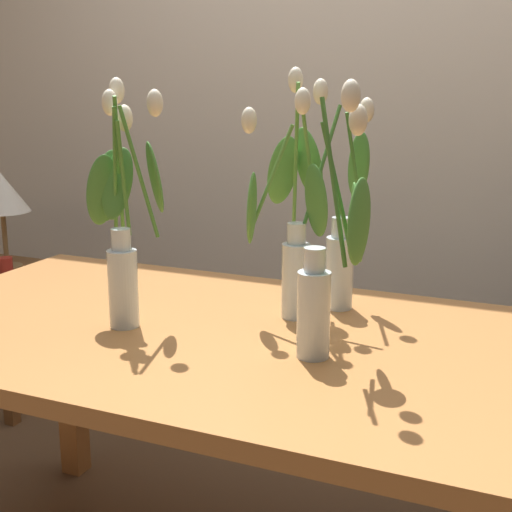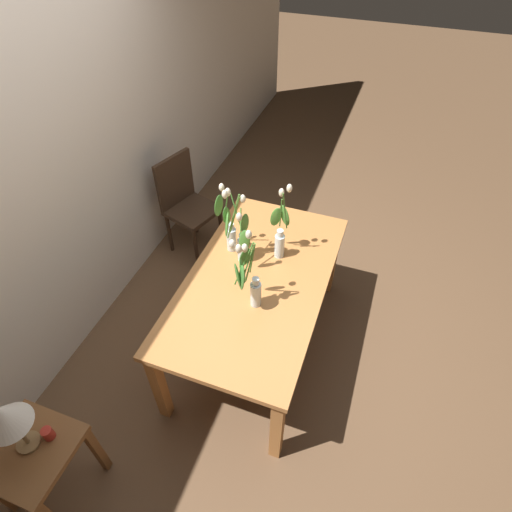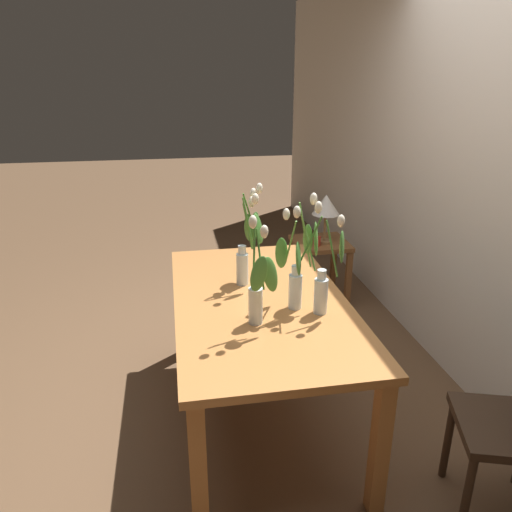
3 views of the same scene
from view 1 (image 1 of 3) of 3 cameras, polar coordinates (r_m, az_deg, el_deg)
room_wall_rear at (r=2.81m, az=9.43°, el=14.81°), size 9.00×0.10×2.70m
dining_table at (r=1.67m, az=-3.11°, el=-8.83°), size 1.60×0.90×0.74m
tulip_vase_0 at (r=1.66m, az=-10.62°, el=2.37°), size 0.21×0.16×0.56m
tulip_vase_1 at (r=1.75m, az=6.64°, el=1.49°), size 0.14×0.26×0.54m
tulip_vase_2 at (r=1.69m, az=2.79°, el=2.20°), size 0.17×0.21×0.58m
tulip_vase_3 at (r=1.43m, az=5.73°, el=-1.57°), size 0.14×0.16×0.55m
side_table at (r=3.09m, az=-19.75°, el=-3.17°), size 0.44×0.44×0.55m
table_lamp at (r=3.00m, az=-19.70°, el=4.64°), size 0.22×0.22×0.40m
pillar_candle at (r=2.95m, az=-19.39°, el=-0.82°), size 0.06×0.06×0.07m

